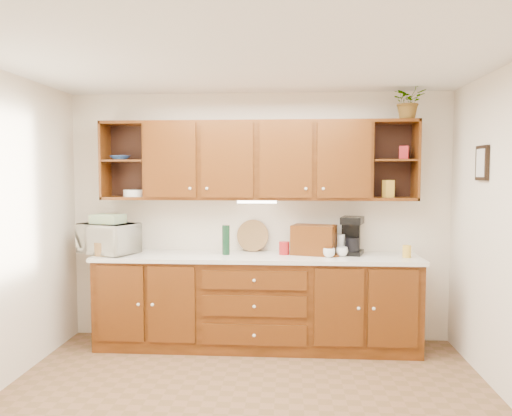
# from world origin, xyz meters

# --- Properties ---
(floor) EXTENTS (4.00, 4.00, 0.00)m
(floor) POSITION_xyz_m (0.00, 0.00, 0.00)
(floor) COLOR brown
(floor) RESTS_ON ground
(ceiling) EXTENTS (4.00, 4.00, 0.00)m
(ceiling) POSITION_xyz_m (0.00, 0.00, 2.60)
(ceiling) COLOR white
(ceiling) RESTS_ON back_wall
(back_wall) EXTENTS (4.00, 0.00, 4.00)m
(back_wall) POSITION_xyz_m (0.00, 1.75, 1.30)
(back_wall) COLOR beige
(back_wall) RESTS_ON floor
(base_cabinets) EXTENTS (3.20, 0.60, 0.90)m
(base_cabinets) POSITION_xyz_m (0.00, 1.45, 0.45)
(base_cabinets) COLOR #391B06
(base_cabinets) RESTS_ON floor
(countertop) EXTENTS (3.24, 0.64, 0.04)m
(countertop) POSITION_xyz_m (0.00, 1.44, 0.92)
(countertop) COLOR white
(countertop) RESTS_ON base_cabinets
(upper_cabinets) EXTENTS (3.20, 0.33, 0.80)m
(upper_cabinets) POSITION_xyz_m (0.01, 1.59, 1.89)
(upper_cabinets) COLOR #391B06
(upper_cabinets) RESTS_ON back_wall
(undercabinet_light) EXTENTS (0.40, 0.05, 0.02)m
(undercabinet_light) POSITION_xyz_m (0.00, 1.53, 1.47)
(undercabinet_light) COLOR white
(undercabinet_light) RESTS_ON upper_cabinets
(framed_picture) EXTENTS (0.03, 0.24, 0.30)m
(framed_picture) POSITION_xyz_m (1.98, 0.90, 1.85)
(framed_picture) COLOR black
(framed_picture) RESTS_ON right_wall
(wicker_basket) EXTENTS (0.29, 0.29, 0.13)m
(wicker_basket) POSITION_xyz_m (-1.52, 1.36, 1.01)
(wicker_basket) COLOR olive
(wicker_basket) RESTS_ON countertop
(microwave) EXTENTS (0.66, 0.56, 0.31)m
(microwave) POSITION_xyz_m (-1.52, 1.44, 1.10)
(microwave) COLOR silver
(microwave) RESTS_ON countertop
(towel_stack) EXTENTS (0.35, 0.29, 0.09)m
(towel_stack) POSITION_xyz_m (-1.52, 1.44, 1.30)
(towel_stack) COLOR #D0CF62
(towel_stack) RESTS_ON microwave
(wine_bottle) EXTENTS (0.10, 0.10, 0.30)m
(wine_bottle) POSITION_xyz_m (-0.31, 1.45, 1.09)
(wine_bottle) COLOR black
(wine_bottle) RESTS_ON countertop
(woven_tray) EXTENTS (0.34, 0.13, 0.33)m
(woven_tray) POSITION_xyz_m (-0.06, 1.69, 0.95)
(woven_tray) COLOR olive
(woven_tray) RESTS_ON countertop
(bread_box) EXTENTS (0.48, 0.37, 0.30)m
(bread_box) POSITION_xyz_m (0.58, 1.52, 1.09)
(bread_box) COLOR #391B06
(bread_box) RESTS_ON countertop
(mug_tree) EXTENTS (0.26, 0.27, 0.32)m
(mug_tree) POSITION_xyz_m (0.77, 1.43, 0.99)
(mug_tree) COLOR #391B06
(mug_tree) RESTS_ON countertop
(canister_red) EXTENTS (0.11, 0.11, 0.13)m
(canister_red) POSITION_xyz_m (0.28, 1.50, 1.01)
(canister_red) COLOR maroon
(canister_red) RESTS_ON countertop
(canister_white) EXTENTS (0.10, 0.10, 0.20)m
(canister_white) POSITION_xyz_m (0.85, 1.57, 1.04)
(canister_white) COLOR white
(canister_white) RESTS_ON countertop
(canister_yellow) EXTENTS (0.11, 0.11, 0.12)m
(canister_yellow) POSITION_xyz_m (1.48, 1.40, 1.00)
(canister_yellow) COLOR gold
(canister_yellow) RESTS_ON countertop
(coffee_maker) EXTENTS (0.27, 0.31, 0.38)m
(coffee_maker) POSITION_xyz_m (0.97, 1.58, 1.12)
(coffee_maker) COLOR black
(coffee_maker) RESTS_ON countertop
(bowl_stack) EXTENTS (0.24, 0.24, 0.04)m
(bowl_stack) POSITION_xyz_m (-1.42, 1.56, 1.92)
(bowl_stack) COLOR #2A519A
(bowl_stack) RESTS_ON upper_cabinets
(plate_stack) EXTENTS (0.26, 0.26, 0.07)m
(plate_stack) POSITION_xyz_m (-1.28, 1.57, 1.56)
(plate_stack) COLOR white
(plate_stack) RESTS_ON upper_cabinets
(pantry_box_yellow) EXTENTS (0.12, 0.11, 0.17)m
(pantry_box_yellow) POSITION_xyz_m (1.32, 1.56, 1.61)
(pantry_box_yellow) COLOR gold
(pantry_box_yellow) RESTS_ON upper_cabinets
(pantry_box_red) EXTENTS (0.11, 0.10, 0.13)m
(pantry_box_red) POSITION_xyz_m (1.47, 1.56, 1.97)
(pantry_box_red) COLOR maroon
(pantry_box_red) RESTS_ON upper_cabinets
(potted_plant) EXTENTS (0.32, 0.28, 0.35)m
(potted_plant) POSITION_xyz_m (1.49, 1.52, 2.47)
(potted_plant) COLOR #999999
(potted_plant) RESTS_ON upper_cabinets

